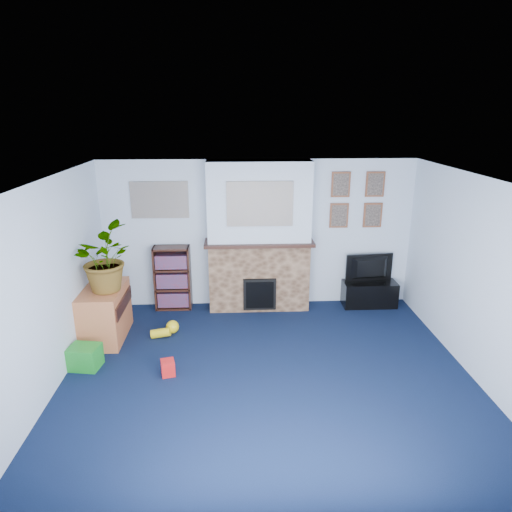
{
  "coord_description": "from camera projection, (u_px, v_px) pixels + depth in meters",
  "views": [
    {
      "loc": [
        -0.39,
        -4.88,
        3.13
      ],
      "look_at": [
        -0.1,
        0.96,
        1.25
      ],
      "focal_mm": 32.0,
      "sensor_mm": 36.0,
      "label": 1
    }
  ],
  "objects": [
    {
      "name": "chimney_breast",
      "position": [
        259.0,
        238.0,
        7.2
      ],
      "size": [
        1.72,
        0.5,
        2.4
      ],
      "color": "brown",
      "rests_on": "ground"
    },
    {
      "name": "mantel_candle",
      "position": [
        278.0,
        236.0,
        7.16
      ],
      "size": [
        0.05,
        0.05,
        0.15
      ],
      "primitive_type": "cylinder",
      "color": "#B2BFC6",
      "rests_on": "chimney_breast"
    },
    {
      "name": "toy_block",
      "position": [
        168.0,
        367.0,
        5.61
      ],
      "size": [
        0.2,
        0.2,
        0.2
      ],
      "primitive_type": "cube",
      "rotation": [
        0.0,
        0.0,
        0.24
      ],
      "color": "red",
      "rests_on": "ground"
    },
    {
      "name": "portrait_bl",
      "position": [
        339.0,
        215.0,
        7.34
      ],
      "size": [
        0.3,
        0.03,
        0.4
      ],
      "primitive_type": "cube",
      "color": "brown",
      "rests_on": "wall_back"
    },
    {
      "name": "bookshelf",
      "position": [
        173.0,
        279.0,
        7.4
      ],
      "size": [
        0.58,
        0.28,
        1.05
      ],
      "color": "#331912",
      "rests_on": "ground"
    },
    {
      "name": "ceiling",
      "position": [
        270.0,
        181.0,
        4.88
      ],
      "size": [
        5.0,
        4.5,
        0.01
      ],
      "primitive_type": "cube",
      "color": "white",
      "rests_on": "wall_back"
    },
    {
      "name": "floor",
      "position": [
        268.0,
        376.0,
        5.62
      ],
      "size": [
        5.0,
        4.5,
        0.01
      ],
      "primitive_type": "cube",
      "color": "#0E1936",
      "rests_on": "ground"
    },
    {
      "name": "wall_right",
      "position": [
        480.0,
        281.0,
        5.37
      ],
      "size": [
        0.04,
        4.5,
        2.4
      ],
      "primitive_type": "cube",
      "color": "silver",
      "rests_on": "ground"
    },
    {
      "name": "portrait_tr",
      "position": [
        375.0,
        184.0,
        7.21
      ],
      "size": [
        0.3,
        0.03,
        0.4
      ],
      "primitive_type": "cube",
      "color": "brown",
      "rests_on": "wall_back"
    },
    {
      "name": "potted_plant",
      "position": [
        101.0,
        258.0,
        6.16
      ],
      "size": [
        0.98,
        1.04,
        0.91
      ],
      "primitive_type": "imported",
      "rotation": [
        0.0,
        0.0,
        1.99
      ],
      "color": "#26661E",
      "rests_on": "sideboard"
    },
    {
      "name": "mantel_teddy",
      "position": [
        224.0,
        238.0,
        7.12
      ],
      "size": [
        0.14,
        0.14,
        0.14
      ],
      "primitive_type": "sphere",
      "color": "gray",
      "rests_on": "chimney_breast"
    },
    {
      "name": "green_crate",
      "position": [
        85.0,
        358.0,
        5.76
      ],
      "size": [
        0.41,
        0.35,
        0.3
      ],
      "primitive_type": "cube",
      "rotation": [
        0.0,
        0.0,
        -0.16
      ],
      "color": "#198C26",
      "rests_on": "ground"
    },
    {
      "name": "collage_main",
      "position": [
        260.0,
        204.0,
        6.82
      ],
      "size": [
        1.0,
        0.03,
        0.68
      ],
      "primitive_type": "cube",
      "color": "gray",
      "rests_on": "chimney_breast"
    },
    {
      "name": "mantel_can",
      "position": [
        305.0,
        237.0,
        7.18
      ],
      "size": [
        0.06,
        0.06,
        0.13
      ],
      "primitive_type": "cylinder",
      "color": "red",
      "rests_on": "chimney_breast"
    },
    {
      "name": "mantel_clock",
      "position": [
        261.0,
        237.0,
        7.15
      ],
      "size": [
        0.09,
        0.06,
        0.13
      ],
      "primitive_type": "cube",
      "color": "gold",
      "rests_on": "chimney_breast"
    },
    {
      "name": "collage_left",
      "position": [
        160.0,
        200.0,
        7.13
      ],
      "size": [
        0.9,
        0.03,
        0.58
      ],
      "primitive_type": "cube",
      "color": "gray",
      "rests_on": "wall_back"
    },
    {
      "name": "wall_front",
      "position": [
        294.0,
        406.0,
        3.11
      ],
      "size": [
        5.0,
        0.04,
        2.4
      ],
      "primitive_type": "cube",
      "color": "silver",
      "rests_on": "ground"
    },
    {
      "name": "toy_tube",
      "position": [
        161.0,
        333.0,
        6.54
      ],
      "size": [
        0.29,
        0.13,
        0.17
      ],
      "primitive_type": "cylinder",
      "rotation": [
        0.0,
        1.43,
        0.0
      ],
      "color": "yellow",
      "rests_on": "ground"
    },
    {
      "name": "toy_ball",
      "position": [
        172.0,
        327.0,
        6.67
      ],
      "size": [
        0.19,
        0.19,
        0.19
      ],
      "primitive_type": "sphere",
      "color": "yellow",
      "rests_on": "ground"
    },
    {
      "name": "portrait_br",
      "position": [
        373.0,
        215.0,
        7.37
      ],
      "size": [
        0.3,
        0.03,
        0.4
      ],
      "primitive_type": "cube",
      "color": "brown",
      "rests_on": "wall_back"
    },
    {
      "name": "wall_left",
      "position": [
        48.0,
        289.0,
        5.14
      ],
      "size": [
        0.04,
        4.5,
        2.4
      ],
      "primitive_type": "cube",
      "color": "silver",
      "rests_on": "ground"
    },
    {
      "name": "sideboard",
      "position": [
        105.0,
        315.0,
        6.47
      ],
      "size": [
        0.54,
        0.97,
        0.75
      ],
      "primitive_type": "cube",
      "color": "#BF683D",
      "rests_on": "ground"
    },
    {
      "name": "portrait_tl",
      "position": [
        341.0,
        184.0,
        7.19
      ],
      "size": [
        0.3,
        0.03,
        0.4
      ],
      "primitive_type": "cube",
      "color": "brown",
      "rests_on": "wall_back"
    },
    {
      "name": "television",
      "position": [
        371.0,
        269.0,
        7.46
      ],
      "size": [
        0.8,
        0.19,
        0.46
      ],
      "primitive_type": "imported",
      "rotation": [
        0.0,
        0.0,
        3.25
      ],
      "color": "black",
      "rests_on": "tv_stand"
    },
    {
      "name": "wall_back",
      "position": [
        258.0,
        234.0,
        7.39
      ],
      "size": [
        5.0,
        0.04,
        2.4
      ],
      "primitive_type": "cube",
      "color": "silver",
      "rests_on": "ground"
    },
    {
      "name": "tv_stand",
      "position": [
        369.0,
        293.0,
        7.57
      ],
      "size": [
        0.88,
        0.37,
        0.41
      ],
      "primitive_type": "cube",
      "color": "black",
      "rests_on": "ground"
    }
  ]
}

